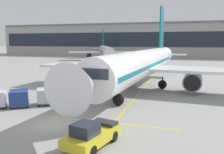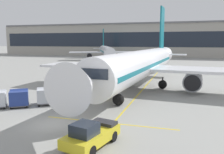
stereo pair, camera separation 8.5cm
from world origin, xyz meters
name	(u,v)px [view 1 (the left image)]	position (x,y,z in m)	size (l,w,h in m)	color
ground_plane	(53,124)	(0.00, 0.00, 0.00)	(600.00, 600.00, 0.00)	gray
parked_airplane	(142,64)	(4.63, 17.93, 3.67)	(32.81, 43.11, 14.31)	white
belt_loader	(97,91)	(0.46, 9.86, 0.92)	(4.70, 4.24, 3.44)	gold
baggage_cart_lead	(67,95)	(-2.12, 6.80, 1.00)	(2.70, 2.45, 1.91)	#515156
baggage_cart_second	(46,96)	(-4.12, 5.50, 1.00)	(2.70, 2.45, 1.91)	#515156
baggage_cart_third	(19,98)	(-6.36, 3.76, 1.00)	(2.70, 2.45, 1.91)	#515156
pushback_tug	(91,135)	(4.82, -3.17, 0.83)	(3.04, 4.76, 1.83)	gold
ground_crew_by_loader	(95,92)	(0.38, 9.23, 1.00)	(0.33, 0.56, 1.74)	#514C42
ground_crew_by_carts	(82,95)	(-0.41, 7.18, 1.00)	(0.39, 0.52, 1.74)	#333847
ground_crew_marshaller	(99,94)	(1.28, 8.18, 1.00)	(0.49, 0.41, 1.74)	#333847
safety_cone_engine_keepout	(108,86)	(-0.42, 17.02, 0.32)	(0.58, 0.58, 0.66)	black
safety_cone_wingtip	(109,84)	(-0.62, 18.19, 0.34)	(0.62, 0.62, 0.70)	black
apron_guidance_line_lead_in	(142,89)	(4.95, 17.19, 0.00)	(0.20, 110.00, 0.01)	yellow
apron_guidance_line_stop_bar	(109,123)	(4.57, 1.62, 0.00)	(12.00, 0.20, 0.01)	yellow
terminal_building	(136,40)	(-12.92, 104.45, 7.97)	(144.61, 19.92, 16.04)	#A8A399
distant_airplane	(105,51)	(-18.46, 70.73, 3.46)	(28.02, 35.57, 12.68)	silver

